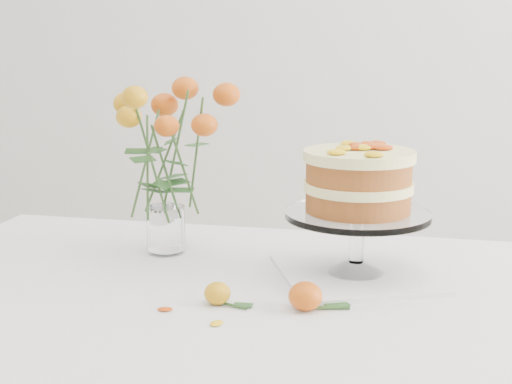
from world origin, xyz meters
TOP-DOWN VIEW (x-y plane):
  - table at (0.00, 0.00)m, footprint 1.43×0.93m
  - napkin at (0.18, 0.15)m, footprint 0.36×0.36m
  - cake_stand at (0.18, 0.15)m, footprint 0.27×0.27m
  - rose_vase at (-0.23, 0.22)m, footprint 0.34×0.34m
  - loose_rose_near at (-0.04, -0.05)m, footprint 0.08×0.05m
  - loose_rose_far at (0.11, -0.05)m, footprint 0.10×0.06m
  - stray_petal_a at (-0.12, -0.10)m, footprint 0.03×0.02m
  - stray_petal_b at (-0.02, -0.14)m, footprint 0.03×0.02m

SIDE VIEW (x-z plane):
  - table at x=0.00m, z-range 0.30..1.05m
  - stray_petal_a at x=-0.12m, z-range 0.76..0.76m
  - stray_petal_b at x=-0.02m, z-range 0.76..0.76m
  - napkin at x=0.18m, z-range 0.76..0.77m
  - loose_rose_near at x=-0.04m, z-range 0.76..0.79m
  - loose_rose_far at x=0.11m, z-range 0.76..0.80m
  - cake_stand at x=0.18m, z-range 0.81..1.05m
  - rose_vase at x=-0.23m, z-range 0.79..1.19m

